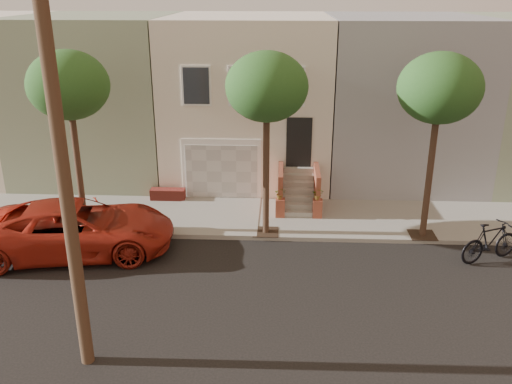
{
  "coord_description": "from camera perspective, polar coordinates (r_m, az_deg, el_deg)",
  "views": [
    {
      "loc": [
        1.49,
        -13.62,
        8.31
      ],
      "look_at": [
        0.7,
        3.0,
        2.01
      ],
      "focal_mm": 38.11,
      "sensor_mm": 36.0,
      "label": 1
    }
  ],
  "objects": [
    {
      "name": "ground",
      "position": [
        16.03,
        -3.05,
        -10.52
      ],
      "size": [
        90.0,
        90.0,
        0.0
      ],
      "primitive_type": "plane",
      "color": "black",
      "rests_on": "ground"
    },
    {
      "name": "motorcycle",
      "position": [
        18.98,
        23.37,
        -4.81
      ],
      "size": [
        2.3,
        1.5,
        1.34
      ],
      "primitive_type": "imported",
      "rotation": [
        0.0,
        0.0,
        2.0
      ],
      "color": "black",
      "rests_on": "ground"
    },
    {
      "name": "tree_left",
      "position": [
        19.11,
        -19.09,
        10.43
      ],
      "size": [
        2.7,
        2.57,
        6.3
      ],
      "color": "#2D2116",
      "rests_on": "sidewalk"
    },
    {
      "name": "pickup_truck",
      "position": [
        18.82,
        -18.38,
        -3.62
      ],
      "size": [
        6.74,
        3.92,
        1.77
      ],
      "primitive_type": "imported",
      "rotation": [
        0.0,
        0.0,
        1.73
      ],
      "color": "#A72517",
      "rests_on": "ground"
    },
    {
      "name": "tree_right",
      "position": [
        18.48,
        18.72,
        10.16
      ],
      "size": [
        2.7,
        2.57,
        6.3
      ],
      "color": "#2D2116",
      "rests_on": "sidewalk"
    },
    {
      "name": "sidewalk",
      "position": [
        20.74,
        -1.62,
        -2.66
      ],
      "size": [
        40.0,
        3.7,
        0.15
      ],
      "primitive_type": "cube",
      "color": "#98968A",
      "rests_on": "ground"
    },
    {
      "name": "house_row",
      "position": [
        25.29,
        -0.71,
        10.11
      ],
      "size": [
        33.1,
        11.7,
        7.0
      ],
      "color": "beige",
      "rests_on": "sidewalk"
    },
    {
      "name": "tree_mid",
      "position": [
        17.8,
        1.13,
        10.86
      ],
      "size": [
        2.7,
        2.57,
        6.3
      ],
      "color": "#2D2116",
      "rests_on": "sidewalk"
    }
  ]
}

